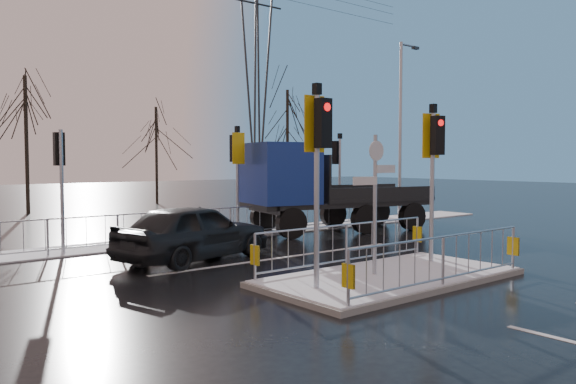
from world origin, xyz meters
TOP-DOWN VIEW (x-y plane):
  - ground at (0.00, 0.00)m, footprint 120.00×120.00m
  - snow_verge at (0.00, 8.60)m, footprint 30.00×2.00m
  - lane_markings at (0.00, -0.33)m, footprint 8.00×11.38m
  - traffic_island at (-0.01, 0.01)m, footprint 6.00×3.04m
  - far_kerb_fixtures at (0.29, 8.09)m, footprint 18.00×0.65m
  - car_far_lane at (-2.14, 4.93)m, footprint 4.81×2.86m
  - flatbed_truck at (3.85, 7.40)m, footprint 7.48×4.06m
  - tree_far_a at (-2.00, 22.00)m, footprint 3.75×3.75m
  - tree_far_b at (6.00, 24.00)m, footprint 3.25×3.25m
  - tree_far_c at (14.00, 21.00)m, footprint 4.00×4.00m
  - street_lamp_right at (10.57, 8.50)m, footprint 1.25×0.18m
  - pylon_wires at (16.88, 30.00)m, footprint 70.00×2.38m

SIDE VIEW (x-z plane):
  - ground at x=0.00m, z-range 0.00..0.00m
  - lane_markings at x=0.00m, z-range 0.00..0.01m
  - snow_verge at x=0.00m, z-range 0.00..0.04m
  - traffic_island at x=-0.01m, z-range -1.68..2.47m
  - car_far_lane at x=-2.14m, z-range 0.00..1.54m
  - far_kerb_fixtures at x=0.29m, z-range -0.90..2.93m
  - flatbed_truck at x=3.85m, z-range 0.10..3.39m
  - tree_far_b at x=6.00m, z-range 1.11..7.25m
  - street_lamp_right at x=10.57m, z-range 0.39..8.39m
  - tree_far_a at x=-2.00m, z-range 1.28..8.36m
  - tree_far_c at x=14.00m, z-range 1.37..8.92m
  - pylon_wires at x=16.88m, z-range 1.05..21.02m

